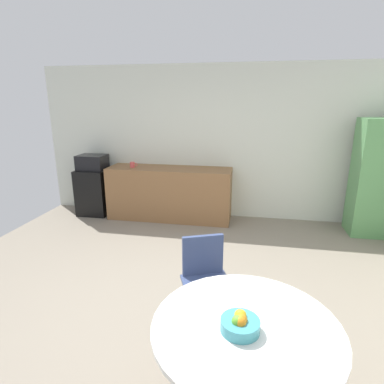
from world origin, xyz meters
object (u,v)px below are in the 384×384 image
(locker_cabinet, at_px, (375,178))
(chair_navy, at_px, (205,271))
(round_table, at_px, (245,344))
(microwave, at_px, (92,162))
(mini_fridge, at_px, (95,191))
(mug_white, at_px, (133,165))
(fruit_bowl, at_px, (240,324))

(locker_cabinet, distance_m, chair_navy, 3.36)
(locker_cabinet, relative_size, chair_navy, 2.13)
(chair_navy, bearing_deg, round_table, -67.72)
(microwave, xyz_separation_m, chair_navy, (2.41, -2.61, -0.43))
(mini_fridge, height_order, chair_navy, chair_navy)
(round_table, relative_size, mug_white, 8.65)
(round_table, bearing_deg, chair_navy, 112.28)
(mini_fridge, height_order, fruit_bowl, fruit_bowl)
(microwave, distance_m, locker_cabinet, 4.62)
(chair_navy, relative_size, fruit_bowl, 3.69)
(round_table, height_order, fruit_bowl, fruit_bowl)
(mini_fridge, xyz_separation_m, locker_cabinet, (4.62, -0.10, 0.47))
(mini_fridge, distance_m, mug_white, 0.95)
(mini_fridge, height_order, round_table, mini_fridge)
(round_table, relative_size, chair_navy, 1.34)
(mini_fridge, distance_m, microwave, 0.54)
(mini_fridge, height_order, locker_cabinet, locker_cabinet)
(fruit_bowl, bearing_deg, microwave, 127.57)
(locker_cabinet, distance_m, mug_white, 3.84)
(mini_fridge, height_order, mug_white, mug_white)
(locker_cabinet, bearing_deg, microwave, 178.76)
(locker_cabinet, xyz_separation_m, chair_navy, (-2.21, -2.51, -0.36))
(locker_cabinet, distance_m, round_table, 3.89)
(mini_fridge, xyz_separation_m, chair_navy, (2.41, -2.61, 0.11))
(mini_fridge, bearing_deg, mug_white, -4.63)
(microwave, height_order, fruit_bowl, microwave)
(chair_navy, distance_m, mug_white, 3.05)
(round_table, height_order, mug_white, mug_white)
(locker_cabinet, height_order, fruit_bowl, locker_cabinet)
(round_table, xyz_separation_m, chair_navy, (-0.37, 0.90, -0.08))
(microwave, bearing_deg, mug_white, -4.63)
(round_table, bearing_deg, microwave, 128.37)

